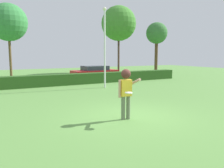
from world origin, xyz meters
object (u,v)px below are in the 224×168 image
at_px(person, 126,87).
at_px(lamppost, 105,44).
at_px(frisbee, 129,93).
at_px(birch_tree, 8,22).
at_px(maple_tree, 119,24).
at_px(oak_tree, 157,34).
at_px(parked_car_red, 95,72).

bearing_deg(person, lamppost, 68.20).
bearing_deg(person, frisbee, -113.69).
height_order(frisbee, birch_tree, birch_tree).
xyz_separation_m(birch_tree, maple_tree, (12.54, -0.14, 0.67)).
bearing_deg(oak_tree, parked_car_red, -165.72).
bearing_deg(lamppost, oak_tree, 34.66).
height_order(frisbee, parked_car_red, parked_car_red).
bearing_deg(person, parked_car_red, 69.99).
height_order(person, frisbee, person).
relative_size(lamppost, oak_tree, 0.90).
xyz_separation_m(frisbee, oak_tree, (13.73, 15.12, 3.59)).
height_order(lamppost, birch_tree, birch_tree).
bearing_deg(parked_car_red, oak_tree, 14.28).
xyz_separation_m(lamppost, maple_tree, (7.63, 11.04, 3.05)).
distance_m(person, frisbee, 0.58).
xyz_separation_m(parked_car_red, oak_tree, (9.02, 2.30, 3.96)).
bearing_deg(parked_car_red, frisbee, -110.17).
distance_m(lamppost, parked_car_red, 5.76).
bearing_deg(frisbee, birch_tree, 95.34).
xyz_separation_m(person, oak_tree, (13.50, 14.59, 3.51)).
bearing_deg(oak_tree, frisbee, -132.25).
relative_size(person, maple_tree, 0.22).
relative_size(maple_tree, oak_tree, 1.38).
xyz_separation_m(person, lamppost, (2.91, 7.27, 1.87)).
relative_size(lamppost, maple_tree, 0.66).
relative_size(person, oak_tree, 0.30).
bearing_deg(parked_car_red, person, -110.01).
bearing_deg(oak_tree, birch_tree, 166.04).
height_order(lamppost, parked_car_red, lamppost).
bearing_deg(birch_tree, person, -83.80).
bearing_deg(birch_tree, oak_tree, -13.96).
bearing_deg(lamppost, birch_tree, 113.71).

